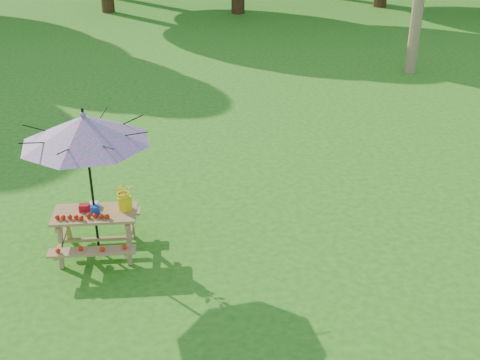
{
  "coord_description": "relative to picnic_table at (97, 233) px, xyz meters",
  "views": [
    {
      "loc": [
        3.64,
        -4.29,
        4.89
      ],
      "look_at": [
        4.32,
        3.44,
        1.1
      ],
      "focal_mm": 45.0,
      "sensor_mm": 36.0,
      "label": 1
    }
  ],
  "objects": [
    {
      "name": "picnic_table",
      "position": [
        0.0,
        0.0,
        0.0
      ],
      "size": [
        1.2,
        1.32,
        0.67
      ],
      "color": "#A07248",
      "rests_on": "ground"
    },
    {
      "name": "patio_umbrella",
      "position": [
        0.0,
        0.0,
        1.62
      ],
      "size": [
        2.17,
        2.17,
        2.25
      ],
      "color": "black",
      "rests_on": "ground"
    },
    {
      "name": "produce_bins",
      "position": [
        -0.05,
        0.05,
        0.4
      ],
      "size": [
        0.31,
        0.35,
        0.13
      ],
      "color": "#A90D19",
      "rests_on": "picnic_table"
    },
    {
      "name": "tomatoes_row",
      "position": [
        -0.15,
        -0.18,
        0.38
      ],
      "size": [
        0.77,
        0.13,
        0.07
      ],
      "primitive_type": null,
      "color": "red",
      "rests_on": "picnic_table"
    },
    {
      "name": "flower_bucket",
      "position": [
        0.44,
        0.06,
        0.58
      ],
      "size": [
        0.31,
        0.28,
        0.44
      ],
      "color": "yellow",
      "rests_on": "picnic_table"
    }
  ]
}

